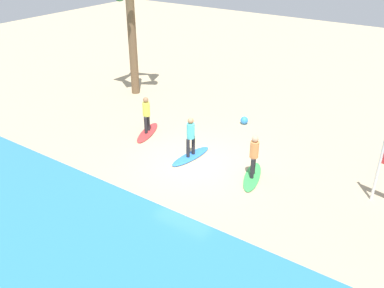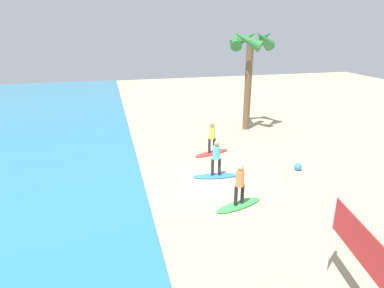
{
  "view_description": "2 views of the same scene",
  "coord_description": "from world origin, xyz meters",
  "px_view_note": "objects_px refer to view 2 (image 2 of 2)",
  "views": [
    {
      "loc": [
        -7.97,
        11.69,
        8.27
      ],
      "look_at": [
        -0.43,
        0.71,
        1.26
      ],
      "focal_mm": 38.91,
      "sensor_mm": 36.0,
      "label": 1
    },
    {
      "loc": [
        -13.08,
        4.22,
        6.63
      ],
      "look_at": [
        1.46,
        0.53,
        1.28
      ],
      "focal_mm": 31.59,
      "sensor_mm": 36.0,
      "label": 2
    }
  ],
  "objects_px": {
    "surfer_green": "(240,182)",
    "beach_ball": "(298,167)",
    "surfboard_blue": "(216,176)",
    "surfer_blue": "(216,156)",
    "surfboard_red": "(212,153)",
    "surfer_red": "(212,136)",
    "surfboard_green": "(239,205)",
    "palm_tree": "(250,49)"
  },
  "relations": [
    {
      "from": "surfer_red",
      "to": "surfboard_red",
      "type": "bearing_deg",
      "value": 0.0
    },
    {
      "from": "surfboard_red",
      "to": "surfboard_green",
      "type": "bearing_deg",
      "value": 64.15
    },
    {
      "from": "surfer_green",
      "to": "surfer_red",
      "type": "height_order",
      "value": "same"
    },
    {
      "from": "surfboard_blue",
      "to": "surfer_blue",
      "type": "height_order",
      "value": "surfer_blue"
    },
    {
      "from": "surfer_red",
      "to": "beach_ball",
      "type": "xyz_separation_m",
      "value": [
        -3.1,
        -3.35,
        -0.85
      ]
    },
    {
      "from": "surfer_blue",
      "to": "palm_tree",
      "type": "bearing_deg",
      "value": -32.61
    },
    {
      "from": "surfboard_red",
      "to": "surfer_green",
      "type": "bearing_deg",
      "value": 64.15
    },
    {
      "from": "surfboard_blue",
      "to": "surfboard_red",
      "type": "xyz_separation_m",
      "value": [
        2.84,
        -0.69,
        0.0
      ]
    },
    {
      "from": "surfer_red",
      "to": "beach_ball",
      "type": "distance_m",
      "value": 4.65
    },
    {
      "from": "beach_ball",
      "to": "surfer_green",
      "type": "bearing_deg",
      "value": 121.77
    },
    {
      "from": "surfer_green",
      "to": "beach_ball",
      "type": "bearing_deg",
      "value": -58.23
    },
    {
      "from": "surfer_green",
      "to": "beach_ball",
      "type": "height_order",
      "value": "surfer_green"
    },
    {
      "from": "surfboard_green",
      "to": "surfboard_blue",
      "type": "height_order",
      "value": "same"
    },
    {
      "from": "surfer_red",
      "to": "surfboard_blue",
      "type": "bearing_deg",
      "value": 166.36
    },
    {
      "from": "surfboard_green",
      "to": "palm_tree",
      "type": "height_order",
      "value": "palm_tree"
    },
    {
      "from": "surfboard_green",
      "to": "surfer_green",
      "type": "relative_size",
      "value": 1.28
    },
    {
      "from": "surfer_red",
      "to": "beach_ball",
      "type": "relative_size",
      "value": 4.51
    },
    {
      "from": "surfboard_blue",
      "to": "surfboard_red",
      "type": "distance_m",
      "value": 2.92
    },
    {
      "from": "surfer_red",
      "to": "surfer_green",
      "type": "bearing_deg",
      "value": 173.29
    },
    {
      "from": "surfer_red",
      "to": "palm_tree",
      "type": "height_order",
      "value": "palm_tree"
    },
    {
      "from": "surfer_blue",
      "to": "beach_ball",
      "type": "height_order",
      "value": "surfer_blue"
    },
    {
      "from": "surfer_green",
      "to": "surfboard_red",
      "type": "relative_size",
      "value": 0.78
    },
    {
      "from": "beach_ball",
      "to": "surfer_red",
      "type": "bearing_deg",
      "value": 47.27
    },
    {
      "from": "surfer_green",
      "to": "surfboard_blue",
      "type": "xyz_separation_m",
      "value": [
        2.75,
        0.03,
        -0.99
      ]
    },
    {
      "from": "surfer_red",
      "to": "palm_tree",
      "type": "distance_m",
      "value": 6.69
    },
    {
      "from": "surfer_green",
      "to": "palm_tree",
      "type": "height_order",
      "value": "palm_tree"
    },
    {
      "from": "palm_tree",
      "to": "beach_ball",
      "type": "distance_m",
      "value": 8.55
    },
    {
      "from": "surfer_green",
      "to": "surfer_blue",
      "type": "bearing_deg",
      "value": 0.64
    },
    {
      "from": "surfer_green",
      "to": "surfboard_blue",
      "type": "height_order",
      "value": "surfer_green"
    },
    {
      "from": "surfboard_green",
      "to": "surfer_blue",
      "type": "relative_size",
      "value": 1.28
    },
    {
      "from": "surfboard_blue",
      "to": "surfboard_red",
      "type": "relative_size",
      "value": 1.0
    },
    {
      "from": "beach_ball",
      "to": "surfer_blue",
      "type": "bearing_deg",
      "value": 86.27
    },
    {
      "from": "surfboard_red",
      "to": "beach_ball",
      "type": "distance_m",
      "value": 4.57
    },
    {
      "from": "surfboard_green",
      "to": "surfer_blue",
      "type": "distance_m",
      "value": 2.92
    },
    {
      "from": "surfboard_blue",
      "to": "surfer_red",
      "type": "relative_size",
      "value": 1.28
    },
    {
      "from": "surfer_green",
      "to": "palm_tree",
      "type": "bearing_deg",
      "value": -24.24
    },
    {
      "from": "surfboard_blue",
      "to": "beach_ball",
      "type": "xyz_separation_m",
      "value": [
        -0.26,
        -4.04,
        0.14
      ]
    },
    {
      "from": "surfer_blue",
      "to": "surfboard_red",
      "type": "distance_m",
      "value": 3.08
    },
    {
      "from": "surfer_blue",
      "to": "surfboard_red",
      "type": "bearing_deg",
      "value": -13.64
    },
    {
      "from": "surfer_green",
      "to": "surfer_red",
      "type": "bearing_deg",
      "value": -6.71
    },
    {
      "from": "surfboard_blue",
      "to": "surfer_red",
      "type": "distance_m",
      "value": 3.08
    },
    {
      "from": "surfboard_green",
      "to": "surfboard_blue",
      "type": "relative_size",
      "value": 1.0
    }
  ]
}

